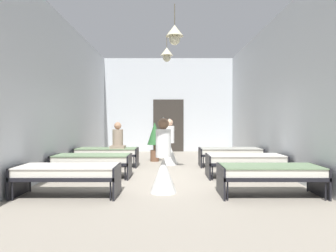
{
  "coord_description": "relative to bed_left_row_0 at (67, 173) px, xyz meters",
  "views": [
    {
      "loc": [
        -0.02,
        -7.79,
        1.41
      ],
      "look_at": [
        0.0,
        -0.54,
        1.3
      ],
      "focal_mm": 33.52,
      "sensor_mm": 36.0,
      "label": 1
    }
  ],
  "objects": [
    {
      "name": "bed_right_row_1",
      "position": [
        3.82,
        1.9,
        0.0
      ],
      "size": [
        1.9,
        0.84,
        0.57
      ],
      "color": "black",
      "rests_on": "ground"
    },
    {
      "name": "ground_plane",
      "position": [
        1.91,
        1.9,
        -0.49
      ],
      "size": [
        6.52,
        14.0,
        0.1
      ],
      "primitive_type": "cube",
      "color": "#9E9384"
    },
    {
      "name": "bed_left_row_0",
      "position": [
        0.0,
        0.0,
        0.0
      ],
      "size": [
        1.9,
        0.84,
        0.57
      ],
      "color": "black",
      "rests_on": "ground"
    },
    {
      "name": "bed_right_row_0",
      "position": [
        3.82,
        0.0,
        0.0
      ],
      "size": [
        1.9,
        0.84,
        0.57
      ],
      "color": "black",
      "rests_on": "ground"
    },
    {
      "name": "potted_plant",
      "position": [
        1.42,
        5.05,
        0.43
      ],
      "size": [
        0.51,
        0.51,
        1.37
      ],
      "color": "brown",
      "rests_on": "ground"
    },
    {
      "name": "bed_left_row_1",
      "position": [
        0.0,
        1.9,
        0.0
      ],
      "size": [
        1.9,
        0.84,
        0.57
      ],
      "color": "black",
      "rests_on": "ground"
    },
    {
      "name": "patient_seated_primary",
      "position": [
        0.35,
        3.7,
        0.43
      ],
      "size": [
        0.44,
        0.44,
        0.8
      ],
      "color": "gray",
      "rests_on": "bed_left_row_2"
    },
    {
      "name": "room_shell",
      "position": [
        1.91,
        3.22,
        1.72
      ],
      "size": [
        6.32,
        13.6,
        4.31
      ],
      "color": "silver",
      "rests_on": "ground"
    },
    {
      "name": "nurse_mid_aisle",
      "position": [
        1.8,
        0.26,
        0.09
      ],
      "size": [
        0.52,
        0.52,
        1.49
      ],
      "rotation": [
        0.0,
        0.0,
        5.42
      ],
      "color": "white",
      "rests_on": "ground"
    },
    {
      "name": "bed_left_row_2",
      "position": [
        0.0,
        3.8,
        0.0
      ],
      "size": [
        1.9,
        0.84,
        0.57
      ],
      "color": "black",
      "rests_on": "ground"
    },
    {
      "name": "nurse_near_aisle",
      "position": [
        1.94,
        4.22,
        0.09
      ],
      "size": [
        0.52,
        0.52,
        1.49
      ],
      "rotation": [
        0.0,
        0.0,
        5.86
      ],
      "color": "white",
      "rests_on": "ground"
    },
    {
      "name": "bed_right_row_2",
      "position": [
        3.82,
        3.8,
        0.0
      ],
      "size": [
        1.9,
        0.84,
        0.57
      ],
      "color": "black",
      "rests_on": "ground"
    }
  ]
}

